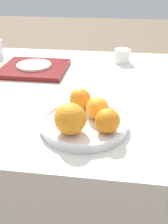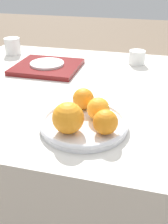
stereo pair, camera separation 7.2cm
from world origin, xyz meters
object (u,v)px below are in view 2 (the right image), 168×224
object	(u,v)px
fruit_platter	(84,123)
orange_3	(105,122)
orange_0	(68,118)
cup_0	(137,57)
orange_1	(98,109)
orange_2	(84,99)
serving_tray	(47,67)
side_plate	(47,64)
cup_1	(13,46)

from	to	relation	value
fruit_platter	orange_3	size ratio (longest dim) A/B	3.82
orange_3	orange_0	bearing A→B (deg)	-169.35
cup_0	orange_0	bearing A→B (deg)	-101.05
orange_0	orange_1	world-z (taller)	orange_0
orange_2	serving_tray	distance (m)	0.44
orange_1	orange_0	bearing A→B (deg)	-126.15
side_plate	cup_1	size ratio (longest dim) A/B	1.80
orange_2	cup_1	size ratio (longest dim) A/B	0.78
cup_1	fruit_platter	bearing A→B (deg)	-48.39
cup_0	orange_2	bearing A→B (deg)	-102.97
cup_1	orange_0	bearing A→B (deg)	-52.45
orange_2	orange_3	bearing A→B (deg)	-54.00
serving_tray	cup_1	distance (m)	0.31
orange_0	side_plate	xyz separation A→B (m)	(-0.25, 0.49, -0.03)
orange_1	serving_tray	distance (m)	0.52
fruit_platter	orange_0	distance (m)	0.08
orange_1	orange_3	world-z (taller)	orange_3
orange_1	cup_1	distance (m)	0.81
orange_3	serving_tray	xyz separation A→B (m)	(-0.35, 0.47, -0.04)
orange_1	side_plate	bearing A→B (deg)	127.79
fruit_platter	cup_0	distance (m)	0.61
fruit_platter	side_plate	size ratio (longest dim) A/B	1.67
orange_3	fruit_platter	bearing A→B (deg)	149.34
fruit_platter	orange_3	world-z (taller)	orange_3
fruit_platter	cup_1	size ratio (longest dim) A/B	3.01
fruit_platter	cup_0	xyz separation A→B (m)	(0.10, 0.60, 0.02)
serving_tray	cup_0	xyz separation A→B (m)	(0.38, 0.17, 0.02)
orange_1	serving_tray	xyz separation A→B (m)	(-0.32, 0.41, -0.04)
orange_3	serving_tray	size ratio (longest dim) A/B	0.24
orange_3	orange_2	bearing A→B (deg)	126.00
orange_1	orange_3	distance (m)	0.07
cup_1	serving_tray	bearing A→B (deg)	-33.51
orange_1	orange_2	xyz separation A→B (m)	(-0.05, 0.05, 0.00)
orange_0	orange_1	bearing A→B (deg)	53.85
orange_0	cup_0	size ratio (longest dim) A/B	1.12
orange_1	cup_0	xyz separation A→B (m)	(0.07, 0.57, -0.02)
side_plate	orange_1	bearing A→B (deg)	-52.21
fruit_platter	orange_3	xyz separation A→B (m)	(0.07, -0.04, 0.04)
serving_tray	cup_0	size ratio (longest dim) A/B	3.74
orange_1	side_plate	world-z (taller)	orange_1
fruit_platter	cup_0	world-z (taller)	cup_0
cup_1	orange_3	bearing A→B (deg)	-46.84
orange_2	side_plate	bearing A→B (deg)	126.35
orange_2	serving_tray	world-z (taller)	orange_2
cup_0	serving_tray	bearing A→B (deg)	-156.27
orange_3	cup_0	size ratio (longest dim) A/B	0.88
serving_tray	cup_0	distance (m)	0.42
orange_0	cup_1	size ratio (longest dim) A/B	1.00
orange_1	serving_tray	size ratio (longest dim) A/B	0.23
serving_tray	cup_1	xyz separation A→B (m)	(-0.26, 0.17, 0.03)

